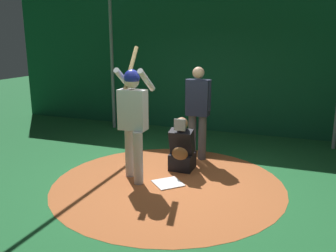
{
  "coord_description": "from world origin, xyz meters",
  "views": [
    {
      "loc": [
        4.98,
        1.86,
        2.27
      ],
      "look_at": [
        0.0,
        0.0,
        0.95
      ],
      "focal_mm": 38.28,
      "sensor_mm": 36.0,
      "label": 1
    }
  ],
  "objects_px": {
    "catcher": "(182,150)",
    "batter": "(133,114)",
    "umpire": "(198,108)",
    "home_plate": "(168,183)"
  },
  "relations": [
    {
      "from": "catcher",
      "to": "batter",
      "type": "bearing_deg",
      "value": -41.03
    },
    {
      "from": "catcher",
      "to": "umpire",
      "type": "distance_m",
      "value": 0.93
    },
    {
      "from": "home_plate",
      "to": "umpire",
      "type": "distance_m",
      "value": 1.67
    },
    {
      "from": "batter",
      "to": "catcher",
      "type": "xyz_separation_m",
      "value": [
        -0.68,
        0.59,
        -0.72
      ]
    },
    {
      "from": "batter",
      "to": "catcher",
      "type": "relative_size",
      "value": 2.24
    },
    {
      "from": "batter",
      "to": "umpire",
      "type": "height_order",
      "value": "batter"
    },
    {
      "from": "home_plate",
      "to": "batter",
      "type": "relative_size",
      "value": 0.2
    },
    {
      "from": "catcher",
      "to": "umpire",
      "type": "bearing_deg",
      "value": 173.58
    },
    {
      "from": "home_plate",
      "to": "umpire",
      "type": "relative_size",
      "value": 0.24
    },
    {
      "from": "home_plate",
      "to": "catcher",
      "type": "xyz_separation_m",
      "value": [
        -0.66,
        0.01,
        0.36
      ]
    }
  ]
}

